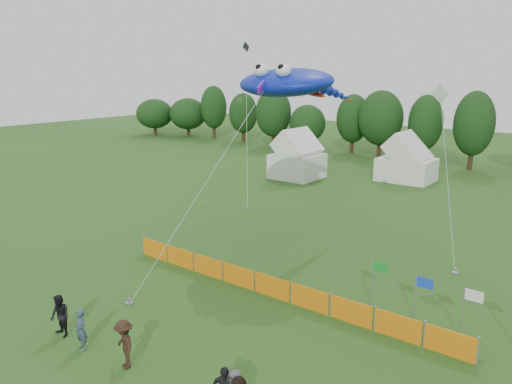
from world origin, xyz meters
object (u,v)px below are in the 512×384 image
Objects in this scene: tent_left at (297,158)px; spectator_c at (124,344)px; spectator_b at (60,316)px; stingray_kite at (290,83)px; barrier_fence at (272,287)px; tent_right at (407,162)px; spectator_a at (81,330)px.

tent_left is 32.71m from spectator_c.
stingray_kite is at bearing 91.21° from spectator_b.
stingray_kite reaches higher than spectator_b.
barrier_fence is 9.10m from spectator_b.
tent_right reaches higher than spectator_c.
stingray_kite is (-2.91, 14.55, 8.57)m from spectator_c.
spectator_c is at bearing 14.19° from spectator_a.
tent_left is 26.18m from barrier_fence.
stingray_kite reaches higher than tent_right.
spectator_c is at bearing -67.72° from tent_left.
spectator_c is (2.23, 0.24, 0.09)m from spectator_a.
spectator_a is at bearing -71.56° from tent_left.
stingray_kite is at bearing -58.86° from tent_left.
spectator_a is (10.17, -30.49, -1.11)m from tent_left.
spectator_b is at bearing -174.44° from spectator_a.
tent_right reaches higher than barrier_fence.
stingray_kite is (9.49, -15.71, 7.56)m from tent_left.
spectator_b is (-4.56, -7.87, 0.35)m from barrier_fence.
spectator_a reaches higher than barrier_fence.
spectator_b is 0.95× the size of spectator_c.
spectator_c is (12.40, -30.25, -1.01)m from tent_left.
tent_right is 0.26× the size of stingray_kite.
barrier_fence is 11.09× the size of spectator_a.
spectator_c is (3.58, -35.42, -0.86)m from tent_right.
tent_right is 0.28× the size of barrier_fence.
spectator_b is at bearing -155.00° from spectator_c.
barrier_fence is at bearing -59.60° from tent_left.
spectator_a is 17.15m from stingray_kite.
tent_right is at bearing 94.16° from spectator_b.
spectator_b is at bearing -90.22° from tent_right.
barrier_fence is 7.76m from spectator_c.
tent_left reaches higher than barrier_fence.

